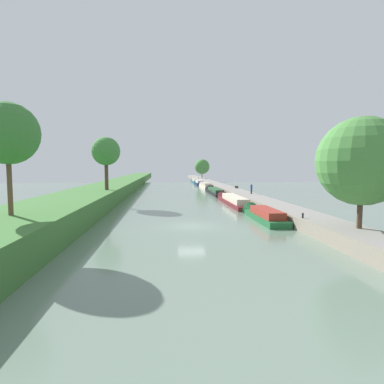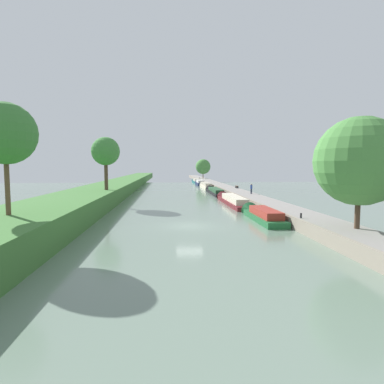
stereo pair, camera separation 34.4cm
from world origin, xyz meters
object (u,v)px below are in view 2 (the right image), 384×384
Objects in this scene: person_walking at (251,189)px; mooring_bollard_far at (199,178)px; narrowboat_maroon at (232,200)px; mooring_bollard_near at (301,216)px; narrowboat_teal at (196,181)px; narrowboat_cream at (206,186)px; narrowboat_green at (261,215)px; narrowboat_navy at (200,183)px; narrowboat_black at (215,191)px; park_bench at (237,186)px.

person_walking reaches higher than mooring_bollard_far.
person_walking is (4.14, 4.64, 1.41)m from narrowboat_maroon.
narrowboat_teal is at bearing 91.27° from mooring_bollard_near.
person_walking is 3.69× the size of mooring_bollard_near.
mooring_bollard_far is (-2.12, 62.70, -0.65)m from person_walking.
person_walking reaches higher than narrowboat_cream.
narrowboat_maroon is at bearing -131.78° from person_walking.
mooring_bollard_near is at bearing -84.13° from narrowboat_maroon.
narrowboat_cream is at bearing 89.47° from narrowboat_maroon.
mooring_bollard_near reaches higher than narrowboat_green.
person_walking is (4.04, -42.89, 1.33)m from narrowboat_navy.
narrowboat_teal reaches higher than narrowboat_green.
mooring_bollard_near is 87.03m from mooring_bollard_far.
person_walking is at bearing -82.64° from narrowboat_cream.
narrowboat_green is 6.18× the size of person_walking.
mooring_bollard_far reaches higher than narrowboat_cream.
person_walking is at bearing 78.21° from narrowboat_green.
narrowboat_teal is at bearing 93.99° from person_walking.
narrowboat_green is 74.23m from narrowboat_teal.
person_walking reaches higher than narrowboat_maroon.
person_walking is 3.69× the size of mooring_bollard_far.
narrowboat_black is 10.50× the size of park_bench.
mooring_bollard_far is (2.02, 67.34, 0.76)m from narrowboat_maroon.
narrowboat_navy is 0.68× the size of narrowboat_teal.
narrowboat_maroon is 47.53m from narrowboat_navy.
narrowboat_navy is (-0.18, 61.39, 0.11)m from narrowboat_green.
narrowboat_navy is at bearing 99.08° from park_bench.
narrowboat_teal is (-0.06, 26.10, -0.02)m from narrowboat_cream.
park_bench is at bearing 85.86° from mooring_bollard_near.
mooring_bollard_near is at bearing -88.73° from narrowboat_teal.
mooring_bollard_far is at bearing 88.77° from narrowboat_green.
narrowboat_navy reaches higher than mooring_bollard_far.
mooring_bollard_near reaches higher than narrowboat_cream.
narrowboat_maroon is 6.38m from person_walking.
mooring_bollard_near is (1.93, -67.21, 0.68)m from narrowboat_navy.
mooring_bollard_near and mooring_bollard_far have the same top height.
person_walking is at bearing -92.65° from park_bench.
mooring_bollard_near reaches higher than narrowboat_maroon.
narrowboat_black is 35.00× the size of mooring_bollard_near.
mooring_bollard_far is (1.77, 6.98, 0.72)m from narrowboat_teal.
narrowboat_green is 6.13m from mooring_bollard_near.
narrowboat_cream is 1.40× the size of narrowboat_navy.
park_bench reaches higher than narrowboat_green.
narrowboat_navy is at bearing 89.88° from narrowboat_maroon.
narrowboat_green is at bearing 106.67° from mooring_bollard_near.
narrowboat_navy reaches higher than narrowboat_teal.
park_bench is at bearing -83.87° from narrowboat_teal.
narrowboat_green is 31.57m from narrowboat_black.
narrowboat_black is at bearing 107.33° from person_walking.
narrowboat_navy is at bearing 90.17° from narrowboat_green.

